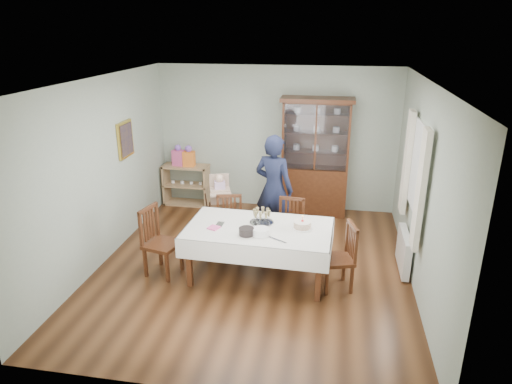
% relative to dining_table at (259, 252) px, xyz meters
% --- Properties ---
extents(floor, '(5.00, 5.00, 0.00)m').
position_rel_dining_table_xyz_m(floor, '(-0.13, 0.24, -0.38)').
color(floor, '#593319').
rests_on(floor, ground).
extents(room_shell, '(5.00, 5.00, 5.00)m').
position_rel_dining_table_xyz_m(room_shell, '(-0.13, 0.77, 1.32)').
color(room_shell, '#9EAA99').
rests_on(room_shell, floor).
extents(dining_table, '(2.04, 1.22, 0.76)m').
position_rel_dining_table_xyz_m(dining_table, '(0.00, 0.00, 0.00)').
color(dining_table, '#4C2613').
rests_on(dining_table, floor).
extents(china_cabinet, '(1.30, 0.48, 2.18)m').
position_rel_dining_table_xyz_m(china_cabinet, '(0.62, 2.50, 0.74)').
color(china_cabinet, '#4C2613').
rests_on(china_cabinet, floor).
extents(sideboard, '(0.90, 0.38, 0.80)m').
position_rel_dining_table_xyz_m(sideboard, '(-1.88, 2.52, 0.02)').
color(sideboard, tan).
rests_on(sideboard, floor).
extents(picture_frame, '(0.04, 0.48, 0.58)m').
position_rel_dining_table_xyz_m(picture_frame, '(-2.35, 1.04, 1.27)').
color(picture_frame, gold).
rests_on(picture_frame, room_shell).
extents(window, '(0.04, 1.02, 1.22)m').
position_rel_dining_table_xyz_m(window, '(2.09, 0.54, 1.17)').
color(window, white).
rests_on(window, room_shell).
extents(curtain_left, '(0.07, 0.30, 1.55)m').
position_rel_dining_table_xyz_m(curtain_left, '(2.03, -0.08, 1.07)').
color(curtain_left, silver).
rests_on(curtain_left, room_shell).
extents(curtain_right, '(0.07, 0.30, 1.55)m').
position_rel_dining_table_xyz_m(curtain_right, '(2.03, 1.16, 1.07)').
color(curtain_right, silver).
rests_on(curtain_right, room_shell).
extents(radiator, '(0.10, 0.80, 0.55)m').
position_rel_dining_table_xyz_m(radiator, '(2.03, 0.54, -0.08)').
color(radiator, white).
rests_on(radiator, floor).
extents(chair_far_left, '(0.49, 0.49, 0.91)m').
position_rel_dining_table_xyz_m(chair_far_left, '(-0.56, 0.61, -0.11)').
color(chair_far_left, '#4C2613').
rests_on(chair_far_left, floor).
extents(chair_far_right, '(0.44, 0.44, 0.91)m').
position_rel_dining_table_xyz_m(chair_far_right, '(0.36, 0.66, -0.11)').
color(chair_far_right, '#4C2613').
rests_on(chair_far_right, floor).
extents(chair_end_left, '(0.54, 0.54, 0.99)m').
position_rel_dining_table_xyz_m(chair_end_left, '(-1.38, -0.15, -0.09)').
color(chair_end_left, '#4C2613').
rests_on(chair_end_left, floor).
extents(chair_end_right, '(0.52, 0.52, 0.93)m').
position_rel_dining_table_xyz_m(chair_end_right, '(1.09, -0.11, -0.11)').
color(chair_end_right, '#4C2613').
rests_on(chair_end_right, floor).
extents(woman, '(0.76, 0.62, 1.79)m').
position_rel_dining_table_xyz_m(woman, '(0.04, 1.21, 0.51)').
color(woman, black).
rests_on(woman, floor).
extents(high_chair, '(0.57, 0.57, 1.01)m').
position_rel_dining_table_xyz_m(high_chair, '(-0.91, 1.44, 0.01)').
color(high_chair, black).
rests_on(high_chair, floor).
extents(champagne_tray, '(0.34, 0.34, 0.20)m').
position_rel_dining_table_xyz_m(champagne_tray, '(0.01, 0.15, 0.44)').
color(champagne_tray, silver).
rests_on(champagne_tray, dining_table).
extents(birthday_cake, '(0.28, 0.28, 0.19)m').
position_rel_dining_table_xyz_m(birthday_cake, '(0.59, 0.07, 0.43)').
color(birthday_cake, white).
rests_on(birthday_cake, dining_table).
extents(plate_stack_dark, '(0.20, 0.20, 0.10)m').
position_rel_dining_table_xyz_m(plate_stack_dark, '(-0.12, -0.26, 0.42)').
color(plate_stack_dark, black).
rests_on(plate_stack_dark, dining_table).
extents(plate_stack_white, '(0.29, 0.29, 0.10)m').
position_rel_dining_table_xyz_m(plate_stack_white, '(0.07, -0.24, 0.42)').
color(plate_stack_white, white).
rests_on(plate_stack_white, dining_table).
extents(napkin_stack, '(0.18, 0.18, 0.02)m').
position_rel_dining_table_xyz_m(napkin_stack, '(-0.60, -0.14, 0.39)').
color(napkin_stack, '#DC518D').
rests_on(napkin_stack, dining_table).
extents(cutlery, '(0.12, 0.18, 0.01)m').
position_rel_dining_table_xyz_m(cutlery, '(-0.59, -0.00, 0.38)').
color(cutlery, silver).
rests_on(cutlery, dining_table).
extents(cake_knife, '(0.26, 0.17, 0.01)m').
position_rel_dining_table_xyz_m(cake_knife, '(0.30, -0.35, 0.38)').
color(cake_knife, silver).
rests_on(cake_knife, dining_table).
extents(gift_bag_pink, '(0.24, 0.17, 0.41)m').
position_rel_dining_table_xyz_m(gift_bag_pink, '(-2.00, 2.50, 0.60)').
color(gift_bag_pink, '#DC518D').
rests_on(gift_bag_pink, sideboard).
extents(gift_bag_orange, '(0.23, 0.17, 0.41)m').
position_rel_dining_table_xyz_m(gift_bag_orange, '(-1.79, 2.50, 0.60)').
color(gift_bag_orange, orange).
rests_on(gift_bag_orange, sideboard).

